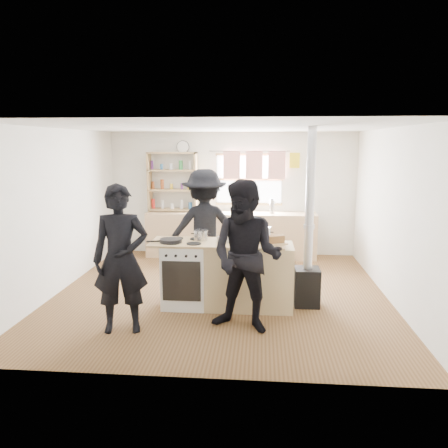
{
  "coord_description": "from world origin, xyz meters",
  "views": [
    {
      "loc": [
        0.6,
        -6.41,
        2.27
      ],
      "look_at": [
        0.06,
        -0.1,
        1.1
      ],
      "focal_mm": 35.0,
      "sensor_mm": 36.0,
      "label": 1
    }
  ],
  "objects_px": {
    "stockpot_stove": "(201,235)",
    "bread_board": "(276,240)",
    "roast_tray": "(231,238)",
    "stockpot_counter": "(260,234)",
    "skillet_greens": "(171,240)",
    "person_far": "(204,228)",
    "person_near_left": "(121,259)",
    "thermos": "(272,207)",
    "cooking_island": "(227,274)",
    "person_near_right": "(246,257)",
    "flue_heater": "(308,261)"
  },
  "relations": [
    {
      "from": "person_far",
      "to": "skillet_greens",
      "type": "bearing_deg",
      "value": 59.57
    },
    {
      "from": "stockpot_stove",
      "to": "person_near_right",
      "type": "distance_m",
      "value": 1.09
    },
    {
      "from": "thermos",
      "to": "roast_tray",
      "type": "distance_m",
      "value": 2.79
    },
    {
      "from": "person_near_left",
      "to": "skillet_greens",
      "type": "bearing_deg",
      "value": 50.85
    },
    {
      "from": "person_near_right",
      "to": "stockpot_counter",
      "type": "bearing_deg",
      "value": 96.94
    },
    {
      "from": "bread_board",
      "to": "person_near_left",
      "type": "xyz_separation_m",
      "value": [
        -1.87,
        -0.85,
        -0.08
      ]
    },
    {
      "from": "skillet_greens",
      "to": "stockpot_stove",
      "type": "xyz_separation_m",
      "value": [
        0.39,
        0.17,
        0.04
      ]
    },
    {
      "from": "cooking_island",
      "to": "stockpot_stove",
      "type": "xyz_separation_m",
      "value": [
        -0.38,
        0.09,
        0.54
      ]
    },
    {
      "from": "skillet_greens",
      "to": "person_near_left",
      "type": "height_order",
      "value": "person_near_left"
    },
    {
      "from": "stockpot_stove",
      "to": "bread_board",
      "type": "xyz_separation_m",
      "value": [
        1.04,
        -0.15,
        -0.02
      ]
    },
    {
      "from": "skillet_greens",
      "to": "person_far",
      "type": "distance_m",
      "value": 1.06
    },
    {
      "from": "person_near_right",
      "to": "roast_tray",
      "type": "bearing_deg",
      "value": 123.77
    },
    {
      "from": "bread_board",
      "to": "cooking_island",
      "type": "bearing_deg",
      "value": 174.4
    },
    {
      "from": "cooking_island",
      "to": "skillet_greens",
      "type": "relative_size",
      "value": 5.24
    },
    {
      "from": "person_far",
      "to": "stockpot_stove",
      "type": "bearing_deg",
      "value": 81.81
    },
    {
      "from": "stockpot_stove",
      "to": "person_far",
      "type": "xyz_separation_m",
      "value": [
        -0.06,
        0.84,
        -0.06
      ]
    },
    {
      "from": "person_near_right",
      "to": "person_far",
      "type": "xyz_separation_m",
      "value": [
        -0.73,
        1.7,
        0.01
      ]
    },
    {
      "from": "flue_heater",
      "to": "stockpot_counter",
      "type": "bearing_deg",
      "value": -175.73
    },
    {
      "from": "roast_tray",
      "to": "person_far",
      "type": "height_order",
      "value": "person_far"
    },
    {
      "from": "stockpot_stove",
      "to": "stockpot_counter",
      "type": "relative_size",
      "value": 0.66
    },
    {
      "from": "person_near_left",
      "to": "person_far",
      "type": "bearing_deg",
      "value": 55.84
    },
    {
      "from": "roast_tray",
      "to": "bread_board",
      "type": "bearing_deg",
      "value": -11.18
    },
    {
      "from": "skillet_greens",
      "to": "person_far",
      "type": "xyz_separation_m",
      "value": [
        0.34,
        1.01,
        -0.02
      ]
    },
    {
      "from": "person_near_left",
      "to": "roast_tray",
      "type": "bearing_deg",
      "value": 26.35
    },
    {
      "from": "cooking_island",
      "to": "bread_board",
      "type": "height_order",
      "value": "bread_board"
    },
    {
      "from": "skillet_greens",
      "to": "bread_board",
      "type": "relative_size",
      "value": 1.11
    },
    {
      "from": "roast_tray",
      "to": "stockpot_counter",
      "type": "relative_size",
      "value": 1.25
    },
    {
      "from": "stockpot_stove",
      "to": "bread_board",
      "type": "distance_m",
      "value": 1.05
    },
    {
      "from": "flue_heater",
      "to": "thermos",
      "type": "bearing_deg",
      "value": 99.65
    },
    {
      "from": "roast_tray",
      "to": "person_far",
      "type": "relative_size",
      "value": 0.2
    },
    {
      "from": "skillet_greens",
      "to": "person_near_left",
      "type": "distance_m",
      "value": 0.94
    },
    {
      "from": "bread_board",
      "to": "roast_tray",
      "type": "bearing_deg",
      "value": 168.82
    },
    {
      "from": "stockpot_counter",
      "to": "bread_board",
      "type": "distance_m",
      "value": 0.27
    },
    {
      "from": "skillet_greens",
      "to": "thermos",
      "type": "bearing_deg",
      "value": 63.1
    },
    {
      "from": "person_near_left",
      "to": "person_far",
      "type": "xyz_separation_m",
      "value": [
        0.77,
        1.84,
        0.03
      ]
    },
    {
      "from": "roast_tray",
      "to": "stockpot_counter",
      "type": "height_order",
      "value": "stockpot_counter"
    },
    {
      "from": "thermos",
      "to": "stockpot_counter",
      "type": "xyz_separation_m",
      "value": [
        -0.23,
        -2.68,
        -0.0
      ]
    },
    {
      "from": "cooking_island",
      "to": "person_near_left",
      "type": "bearing_deg",
      "value": -142.96
    },
    {
      "from": "stockpot_counter",
      "to": "person_near_left",
      "type": "relative_size",
      "value": 0.17
    },
    {
      "from": "stockpot_counter",
      "to": "bread_board",
      "type": "height_order",
      "value": "stockpot_counter"
    },
    {
      "from": "person_near_left",
      "to": "person_near_right",
      "type": "distance_m",
      "value": 1.51
    },
    {
      "from": "skillet_greens",
      "to": "stockpot_stove",
      "type": "height_order",
      "value": "stockpot_stove"
    },
    {
      "from": "stockpot_counter",
      "to": "person_far",
      "type": "relative_size",
      "value": 0.16
    },
    {
      "from": "roast_tray",
      "to": "person_near_left",
      "type": "distance_m",
      "value": 1.59
    },
    {
      "from": "roast_tray",
      "to": "bread_board",
      "type": "xyz_separation_m",
      "value": [
        0.62,
        -0.12,
        0.01
      ]
    },
    {
      "from": "thermos",
      "to": "flue_heater",
      "type": "relative_size",
      "value": 0.11
    },
    {
      "from": "cooking_island",
      "to": "person_far",
      "type": "height_order",
      "value": "person_far"
    },
    {
      "from": "skillet_greens",
      "to": "roast_tray",
      "type": "height_order",
      "value": "roast_tray"
    },
    {
      "from": "person_far",
      "to": "roast_tray",
      "type": "bearing_deg",
      "value": 107.03
    },
    {
      "from": "bread_board",
      "to": "person_far",
      "type": "distance_m",
      "value": 1.48
    }
  ]
}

